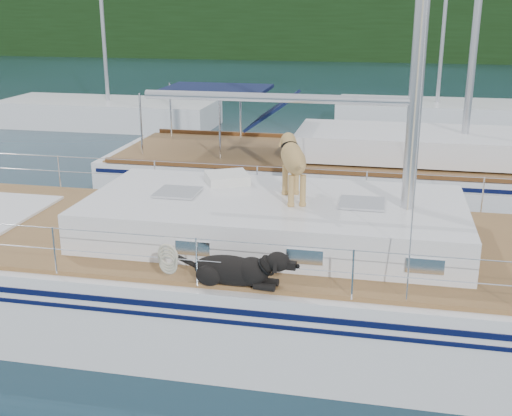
# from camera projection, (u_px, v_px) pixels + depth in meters

# --- Properties ---
(ground) EXTENTS (120.00, 120.00, 0.00)m
(ground) POSITION_uv_depth(u_px,v_px,m) (221.00, 312.00, 9.58)
(ground) COLOR black
(ground) RESTS_ON ground
(tree_line) EXTENTS (90.00, 3.00, 6.00)m
(tree_line) POSITION_uv_depth(u_px,v_px,m) (365.00, 22.00, 50.64)
(tree_line) COLOR black
(tree_line) RESTS_ON ground
(shore_bank) EXTENTS (92.00, 1.00, 1.20)m
(shore_bank) POSITION_uv_depth(u_px,v_px,m) (364.00, 52.00, 52.49)
(shore_bank) COLOR #595147
(shore_bank) RESTS_ON ground
(main_sailboat) EXTENTS (12.00, 3.80, 14.01)m
(main_sailboat) POSITION_uv_depth(u_px,v_px,m) (226.00, 271.00, 9.36)
(main_sailboat) COLOR white
(main_sailboat) RESTS_ON ground
(neighbor_sailboat) EXTENTS (11.00, 3.50, 13.30)m
(neighbor_sailboat) POSITION_uv_depth(u_px,v_px,m) (356.00, 177.00, 14.58)
(neighbor_sailboat) COLOR white
(neighbor_sailboat) RESTS_ON ground
(bg_boat_west) EXTENTS (8.00, 3.00, 11.65)m
(bg_boat_west) POSITION_uv_depth(u_px,v_px,m) (109.00, 114.00, 24.05)
(bg_boat_west) COLOR white
(bg_boat_west) RESTS_ON ground
(bg_boat_center) EXTENTS (7.20, 3.00, 11.65)m
(bg_boat_center) POSITION_uv_depth(u_px,v_px,m) (436.00, 116.00, 23.60)
(bg_boat_center) COLOR white
(bg_boat_center) RESTS_ON ground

